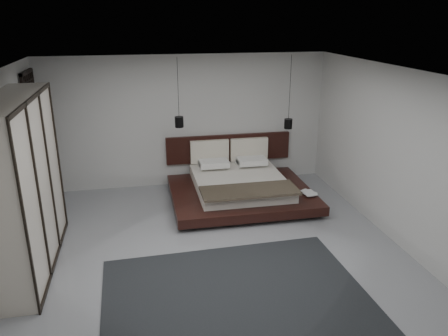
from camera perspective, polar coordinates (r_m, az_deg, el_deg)
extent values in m
plane|color=gray|center=(7.11, -1.54, -10.59)|extent=(6.00, 6.00, 0.00)
plane|color=white|center=(6.20, -1.78, 12.43)|extent=(6.00, 6.00, 0.00)
plane|color=#B9BAB7|center=(9.38, -4.81, 6.07)|extent=(6.00, 0.00, 6.00)
plane|color=#B9BAB7|center=(3.89, 6.19, -14.35)|extent=(6.00, 0.00, 6.00)
plane|color=#B9BAB7|center=(7.60, 21.25, 1.60)|extent=(0.00, 6.00, 6.00)
cube|color=black|center=(9.02, -23.33, 3.33)|extent=(0.05, 0.90, 2.60)
cube|color=black|center=(8.78, 2.24, -4.18)|extent=(2.16, 1.77, 0.08)
cube|color=black|center=(8.73, 2.25, -3.41)|extent=(2.75, 2.26, 0.18)
cube|color=silver|center=(8.78, 2.07, -1.91)|extent=(1.77, 1.97, 0.22)
cube|color=black|center=(8.04, 3.35, -2.97)|extent=(1.79, 0.69, 0.05)
cube|color=white|center=(9.34, -1.46, 0.53)|extent=(0.61, 0.39, 0.12)
cube|color=white|center=(9.50, 3.45, 0.85)|extent=(0.61, 0.39, 0.12)
cube|color=white|center=(9.19, -1.31, 0.61)|extent=(0.61, 0.39, 0.12)
cube|color=white|center=(9.36, 3.67, 0.93)|extent=(0.61, 0.39, 0.12)
cube|color=black|center=(9.64, 0.61, 2.65)|extent=(2.75, 0.08, 0.60)
cube|color=silver|center=(9.49, -1.89, 2.17)|extent=(0.84, 0.10, 0.50)
cube|color=silver|center=(9.66, 3.30, 2.47)|extent=(0.84, 0.10, 0.50)
imported|color=#99724C|center=(8.59, 10.41, -3.39)|extent=(0.35, 0.38, 0.03)
imported|color=#99724C|center=(8.55, 10.37, -3.31)|extent=(0.25, 0.33, 0.02)
cylinder|color=black|center=(8.55, -6.03, 10.41)|extent=(0.01, 0.01, 1.14)
cylinder|color=black|center=(8.68, -5.87, 6.00)|extent=(0.17, 0.17, 0.21)
cylinder|color=#FFE0B2|center=(8.70, -5.85, 5.43)|extent=(0.13, 0.13, 0.01)
cylinder|color=black|center=(9.05, 8.62, 10.33)|extent=(0.01, 0.01, 1.29)
cylinder|color=black|center=(9.20, 8.39, 5.74)|extent=(0.17, 0.17, 0.20)
cylinder|color=#FFE0B2|center=(9.22, 8.36, 5.22)|extent=(0.13, 0.13, 0.01)
cube|color=beige|center=(6.80, -24.86, -2.13)|extent=(0.58, 2.53, 2.53)
cube|color=black|center=(6.42, -23.77, 8.34)|extent=(0.03, 2.53, 0.06)
cube|color=black|center=(7.25, -21.10, -11.10)|extent=(0.03, 2.53, 0.06)
cube|color=black|center=(5.60, -24.55, -6.61)|extent=(0.03, 0.05, 2.53)
cube|color=black|center=(6.35, -23.00, -3.34)|extent=(0.03, 0.05, 2.53)
cube|color=black|center=(7.13, -21.79, -0.77)|extent=(0.03, 0.05, 2.53)
cube|color=black|center=(7.91, -20.82, 1.30)|extent=(0.03, 0.05, 2.53)
cube|color=black|center=(6.09, 1.47, -16.21)|extent=(3.55, 2.58, 0.01)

